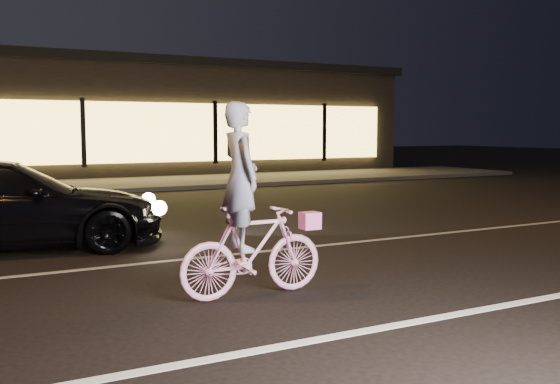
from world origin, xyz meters
TOP-DOWN VIEW (x-y plane):
  - ground at (0.00, 0.00)m, footprint 90.00×90.00m
  - lane_stripe_near at (0.00, -1.50)m, footprint 60.00×0.12m
  - lane_stripe_far at (0.00, 2.00)m, footprint 60.00×0.10m
  - sidewalk at (0.00, 13.00)m, footprint 30.00×4.00m
  - storefront at (0.00, 18.97)m, footprint 25.40×8.42m
  - cyclist at (-1.11, -0.05)m, footprint 1.57×0.54m
  - sedan at (-3.14, 3.78)m, footprint 4.62×2.42m

SIDE VIEW (x-z plane):
  - ground at x=0.00m, z-range 0.00..0.00m
  - lane_stripe_near at x=0.00m, z-range 0.00..0.01m
  - lane_stripe_far at x=0.00m, z-range 0.00..0.01m
  - sidewalk at x=0.00m, z-range 0.00..0.12m
  - sedan at x=-3.14m, z-range 0.00..1.28m
  - cyclist at x=-1.11m, z-range -0.28..1.69m
  - storefront at x=0.00m, z-range 0.05..4.25m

